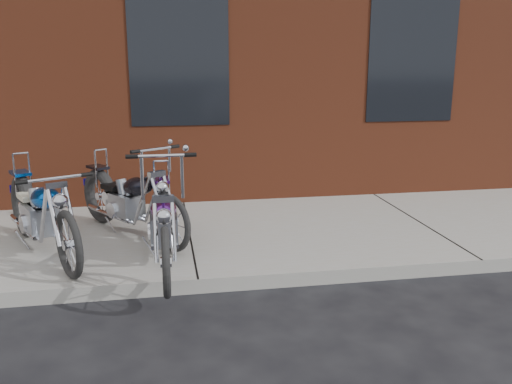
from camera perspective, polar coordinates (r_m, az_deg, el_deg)
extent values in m
plane|color=black|center=(5.37, -6.07, -10.62)|extent=(120.00, 120.00, 0.00)
cube|color=#9E9A89|center=(6.74, -7.00, -4.87)|extent=(22.00, 3.00, 0.15)
torus|color=black|center=(6.20, -9.74, -2.44)|extent=(0.14, 0.71, 0.71)
torus|color=black|center=(4.74, -9.43, -7.92)|extent=(0.07, 0.64, 0.64)
cube|color=#9A9EA9|center=(5.60, -9.63, -4.29)|extent=(0.28, 0.40, 0.30)
ellipsoid|color=#591F7E|center=(5.25, -9.70, -2.22)|extent=(0.26, 0.54, 0.30)
cube|color=black|center=(5.79, -9.75, -1.66)|extent=(0.24, 0.28, 0.06)
cylinder|color=silver|center=(4.77, -9.58, -4.48)|extent=(0.04, 0.29, 0.53)
cylinder|color=silver|center=(4.73, -9.91, 3.53)|extent=(0.54, 0.03, 0.03)
cylinder|color=silver|center=(6.03, -9.87, 0.78)|extent=(0.02, 0.02, 0.47)
cylinder|color=silver|center=(5.84, -8.46, -4.80)|extent=(0.05, 0.89, 0.05)
torus|color=black|center=(6.86, -22.92, -1.61)|extent=(0.47, 0.74, 0.75)
torus|color=black|center=(5.36, -18.59, -5.71)|extent=(0.37, 0.64, 0.68)
cube|color=#9A9EA9|center=(6.24, -21.42, -3.01)|extent=(0.45, 0.50, 0.31)
ellipsoid|color=#094DB2|center=(5.89, -20.90, -0.86)|extent=(0.50, 0.63, 0.32)
cube|color=beige|center=(6.44, -22.22, -0.66)|extent=(0.35, 0.37, 0.06)
cylinder|color=silver|center=(5.40, -19.24, -2.59)|extent=(0.17, 0.29, 0.56)
cylinder|color=silver|center=(5.44, -19.93, 1.13)|extent=(0.53, 0.28, 0.03)
cylinder|color=silver|center=(6.70, -23.06, 1.51)|extent=(0.03, 0.03, 0.50)
cylinder|color=silver|center=(6.52, -20.81, -3.51)|extent=(0.46, 0.86, 0.05)
torus|color=black|center=(7.15, -15.49, -0.60)|extent=(0.52, 0.67, 0.71)
torus|color=black|center=(5.89, -8.02, -3.58)|extent=(0.42, 0.57, 0.64)
cube|color=#9A9EA9|center=(6.62, -12.79, -1.65)|extent=(0.45, 0.48, 0.30)
ellipsoid|color=black|center=(6.32, -11.60, 0.39)|extent=(0.52, 0.59, 0.30)
cube|color=black|center=(6.79, -14.03, 0.38)|extent=(0.35, 0.36, 0.06)
cylinder|color=silver|center=(5.91, -8.82, -0.91)|extent=(0.20, 0.26, 0.53)
cylinder|color=silver|center=(5.91, -9.71, 4.36)|extent=(0.47, 0.33, 0.03)
cylinder|color=silver|center=(7.00, -15.36, 2.27)|extent=(0.03, 0.03, 0.48)
cylinder|color=silver|center=(6.89, -12.86, -2.16)|extent=(0.54, 0.76, 0.05)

